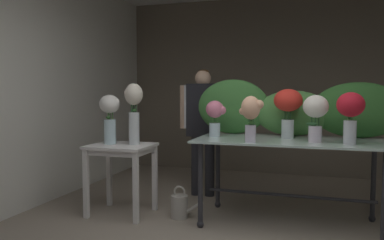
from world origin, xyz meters
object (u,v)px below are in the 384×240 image
florist (203,118)px  vase_cream_lisianthus_tall (134,109)px  vase_rosy_freesia (215,115)px  watering_can (180,206)px  side_table_white (121,155)px  display_table_glass (289,153)px  vase_ivory_hydrangea (316,113)px  vase_white_roses_tall (110,115)px  vase_peach_tulips (251,114)px  vase_scarlet_peonies (288,106)px  vase_crimson_carnations (351,111)px

florist → vase_cream_lisianthus_tall: 1.07m
florist → vase_rosy_freesia: florist is taller
watering_can → side_table_white: bearing=-174.3°
display_table_glass → vase_rosy_freesia: (-0.76, -0.00, 0.36)m
vase_ivory_hydrangea → display_table_glass: bearing=148.7°
display_table_glass → vase_rosy_freesia: size_ratio=4.86×
vase_cream_lisianthus_tall → watering_can: bearing=1.0°
vase_rosy_freesia → vase_white_roses_tall: 1.14m
display_table_glass → vase_peach_tulips: bearing=-133.9°
vase_peach_tulips → vase_rosy_freesia: (-0.43, 0.34, -0.04)m
watering_can → vase_ivory_hydrangea: bearing=-0.1°
side_table_white → vase_scarlet_peonies: (1.73, 0.28, 0.54)m
side_table_white → vase_crimson_carnations: vase_crimson_carnations is taller
side_table_white → vase_white_roses_tall: bearing=179.9°
vase_ivory_hydrangea → side_table_white: bearing=-178.2°
florist → vase_cream_lisianthus_tall: (-0.50, -0.94, 0.15)m
vase_white_roses_tall → vase_cream_lisianthus_tall: size_ratio=0.81×
display_table_glass → vase_cream_lisianthus_tall: bearing=-174.6°
display_table_glass → vase_ivory_hydrangea: vase_ivory_hydrangea is taller
florist → vase_white_roses_tall: (-0.75, -0.99, 0.09)m
florist → vase_white_roses_tall: bearing=-127.3°
side_table_white → vase_peach_tulips: 1.50m
side_table_white → vase_peach_tulips: (1.42, -0.13, 0.48)m
florist → vase_white_roses_tall: florist is taller
vase_peach_tulips → vase_crimson_carnations: vase_crimson_carnations is taller
display_table_glass → vase_peach_tulips: size_ratio=4.24×
side_table_white → vase_rosy_freesia: vase_rosy_freesia is taller
vase_ivory_hydrangea → vase_cream_lisianthus_tall: vase_cream_lisianthus_tall is taller
vase_crimson_carnations → vase_scarlet_peonies: bearing=153.9°
display_table_glass → vase_white_roses_tall: 1.92m
side_table_white → vase_scarlet_peonies: 1.83m
vase_white_roses_tall → vase_ivory_hydrangea: bearing=1.7°
side_table_white → vase_ivory_hydrangea: vase_ivory_hydrangea is taller
vase_rosy_freesia → vase_cream_lisianthus_tall: 0.87m
vase_ivory_hydrangea → vase_rosy_freesia: size_ratio=1.17×
side_table_white → vase_ivory_hydrangea: bearing=1.8°
side_table_white → florist: bearing=57.6°
display_table_glass → vase_scarlet_peonies: (-0.02, 0.07, 0.47)m
vase_peach_tulips → watering_can: size_ratio=1.23×
vase_peach_tulips → vase_cream_lisianthus_tall: bearing=171.6°
florist → vase_cream_lisianthus_tall: bearing=-117.9°
vase_peach_tulips → vase_cream_lisianthus_tall: vase_cream_lisianthus_tall is taller
vase_white_roses_tall → watering_can: size_ratio=1.51×
vase_crimson_carnations → watering_can: bearing=177.9°
watering_can → vase_crimson_carnations: bearing=-2.1°
vase_crimson_carnations → watering_can: (-1.64, 0.06, -1.03)m
side_table_white → vase_scarlet_peonies: size_ratio=1.53×
vase_peach_tulips → side_table_white: bearing=174.6°
florist → vase_white_roses_tall: size_ratio=3.01×
vase_ivory_hydrangea → vase_cream_lisianthus_tall: bearing=-179.8°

